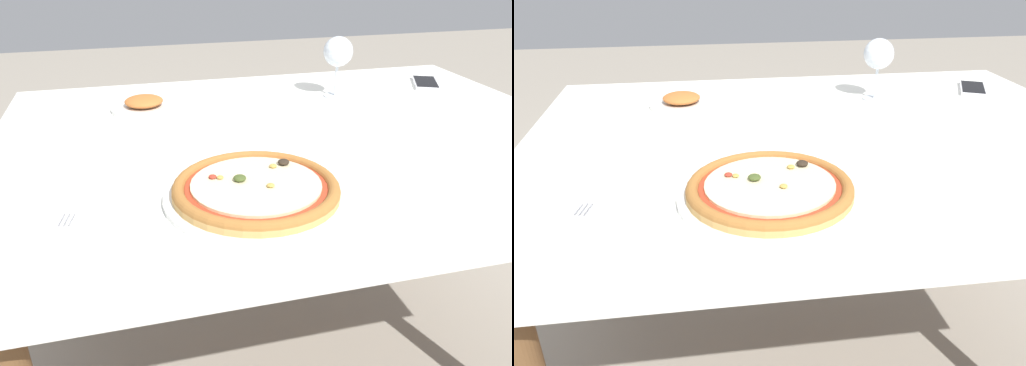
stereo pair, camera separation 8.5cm
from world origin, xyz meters
The scene contains 6 objects.
dining_table centered at (0.00, 0.00, 0.66)m, with size 1.37×1.08×0.74m.
pizza_plate centered at (-0.17, -0.27, 0.75)m, with size 0.32×0.32×0.04m.
fork centered at (-0.50, -0.33, 0.74)m, with size 0.05×0.17×0.00m.
wine_glass_far_left centered at (0.20, 0.27, 0.86)m, with size 0.08×0.08×0.17m.
cell_phone centered at (0.52, 0.31, 0.74)m, with size 0.12×0.16×0.01m.
side_plate centered at (-0.33, 0.28, 0.75)m, with size 0.17×0.17×0.04m.
Camera 2 is at (-0.28, -1.03, 1.15)m, focal length 35.00 mm.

